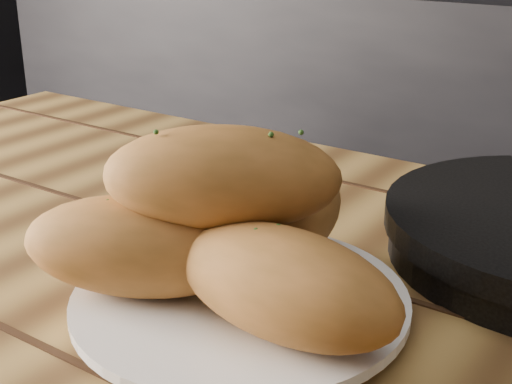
% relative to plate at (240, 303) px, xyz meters
% --- Properties ---
extents(plate, '(0.24, 0.24, 0.02)m').
position_rel_plate_xyz_m(plate, '(0.00, 0.00, 0.00)').
color(plate, white).
rests_on(plate, table).
extents(bread_rolls, '(0.29, 0.25, 0.12)m').
position_rel_plate_xyz_m(bread_rolls, '(-0.01, -0.00, 0.06)').
color(bread_rolls, '#A9682F').
rests_on(bread_rolls, plate).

